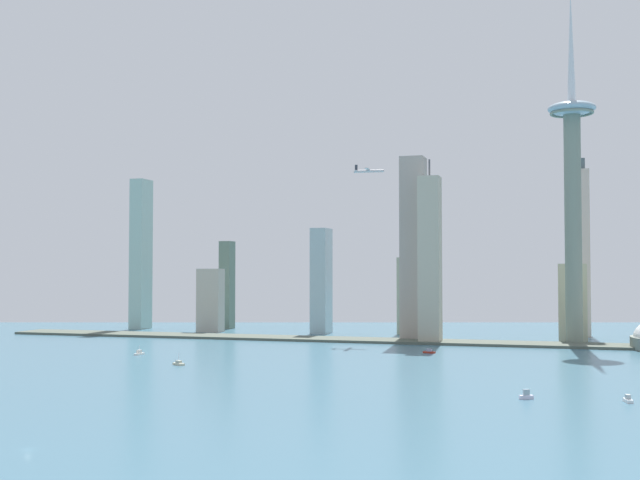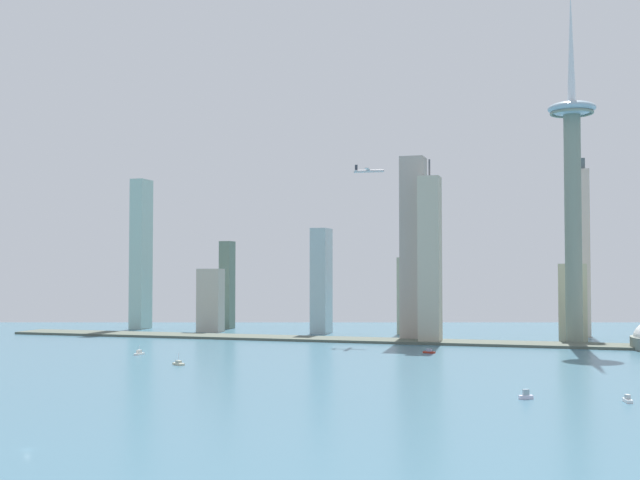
# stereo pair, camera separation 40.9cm
# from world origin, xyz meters

# --- Properties ---
(ground_plane) EXTENTS (6000.00, 6000.00, 0.00)m
(ground_plane) POSITION_xyz_m (0.00, 0.00, 0.00)
(ground_plane) COLOR #3C667B
(waterfront_pier) EXTENTS (694.25, 42.56, 2.24)m
(waterfront_pier) POSITION_xyz_m (0.00, 465.58, 1.12)
(waterfront_pier) COLOR #4D564A
(waterfront_pier) RESTS_ON ground
(observation_tower) EXTENTS (40.62, 40.62, 308.38)m
(observation_tower) POSITION_xyz_m (185.43, 484.69, 145.76)
(observation_tower) COLOR gray
(observation_tower) RESTS_ON ground
(skyscraper_0) EXTENTS (15.16, 24.82, 162.97)m
(skyscraper_0) POSITION_xyz_m (-265.80, 548.96, 81.48)
(skyscraper_0) COLOR #9BBCB1
(skyscraper_0) RESTS_ON ground
(skyscraper_2) EXTENTS (21.55, 24.29, 166.85)m
(skyscraper_2) POSITION_xyz_m (46.10, 490.34, 83.43)
(skyscraper_2) COLOR #A3988F
(skyscraper_2) RESTS_ON ground
(skyscraper_3) EXTENTS (12.30, 20.47, 76.37)m
(skyscraper_3) POSITION_xyz_m (23.63, 562.73, 38.19)
(skyscraper_3) COLOR #949D84
(skyscraper_3) RESTS_ON ground
(skyscraper_4) EXTENTS (24.73, 12.87, 69.27)m
(skyscraper_4) POSITION_xyz_m (184.46, 517.24, 34.63)
(skyscraper_4) COLOR #B4B08E
(skyscraper_4) RESTS_ON ground
(skyscraper_5) EXTENTS (24.92, 16.58, 65.24)m
(skyscraper_5) POSITION_xyz_m (-173.44, 528.93, 32.62)
(skyscraper_5) COLOR #B3AA99
(skyscraper_5) RESTS_ON ground
(skyscraper_6) EXTENTS (12.78, 16.44, 95.54)m
(skyscraper_6) POSITION_xyz_m (-177.56, 580.76, 47.77)
(skyscraper_6) COLOR slate
(skyscraper_6) RESTS_ON ground
(skyscraper_7) EXTENTS (16.32, 26.05, 105.95)m
(skyscraper_7) POSITION_xyz_m (-58.08, 543.49, 52.97)
(skyscraper_7) COLOR #9FB6B9
(skyscraper_7) RESTS_ON ground
(skyscraper_8) EXTENTS (18.56, 19.35, 160.48)m
(skyscraper_8) POSITION_xyz_m (65.70, 461.88, 72.73)
(skyscraper_8) COLOR #B2AC96
(skyscraper_8) RESTS_ON ground
(skyscraper_9) EXTENTS (18.72, 23.73, 171.48)m
(skyscraper_9) POSITION_xyz_m (191.77, 580.41, 82.37)
(skyscraper_9) COLOR beige
(skyscraper_9) RESTS_ON ground
(boat_0) EXTENTS (3.67, 10.36, 7.15)m
(boat_0) POSITION_xyz_m (-126.64, 300.81, 1.31)
(boat_0) COLOR white
(boat_0) RESTS_ON ground
(boat_1) EXTENTS (4.54, 8.76, 3.74)m
(boat_1) POSITION_xyz_m (207.78, 171.54, 1.35)
(boat_1) COLOR white
(boat_1) RESTS_ON ground
(boat_2) EXTENTS (7.12, 5.07, 4.77)m
(boat_2) POSITION_xyz_m (160.95, 167.95, 1.71)
(boat_2) COLOR white
(boat_2) RESTS_ON ground
(boat_3) EXTENTS (10.03, 6.71, 3.31)m
(boat_3) POSITION_xyz_m (78.64, 377.37, 1.18)
(boat_3) COLOR #A62C1D
(boat_3) RESTS_ON ground
(boat_4) EXTENTS (10.28, 8.46, 8.04)m
(boat_4) POSITION_xyz_m (-68.03, 249.38, 1.13)
(boat_4) COLOR beige
(boat_4) RESTS_ON ground
(airplane) EXTENTS (28.77, 29.31, 7.68)m
(airplane) POSITION_xyz_m (3.14, 495.00, 156.66)
(airplane) COLOR silver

